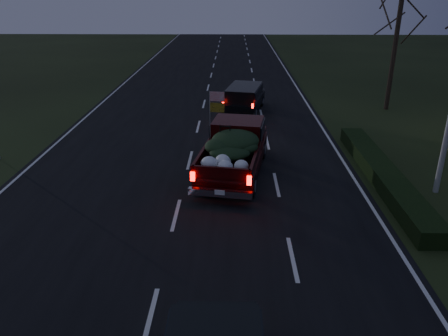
# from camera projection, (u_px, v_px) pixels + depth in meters

# --- Properties ---
(ground) EXTENTS (120.00, 120.00, 0.00)m
(ground) POSITION_uv_depth(u_px,v_px,m) (176.00, 215.00, 14.67)
(ground) COLOR black
(ground) RESTS_ON ground
(road_asphalt) EXTENTS (14.00, 120.00, 0.02)m
(road_asphalt) POSITION_uv_depth(u_px,v_px,m) (176.00, 215.00, 14.66)
(road_asphalt) COLOR black
(road_asphalt) RESTS_ON ground
(hedge_row) EXTENTS (1.00, 10.00, 0.60)m
(hedge_row) POSITION_uv_depth(u_px,v_px,m) (382.00, 173.00, 17.18)
(hedge_row) COLOR black
(hedge_row) RESTS_ON ground
(bare_tree_far) EXTENTS (3.60, 3.60, 7.00)m
(bare_tree_far) POSITION_uv_depth(u_px,v_px,m) (399.00, 21.00, 25.36)
(bare_tree_far) COLOR black
(bare_tree_far) RESTS_ON ground
(pickup_truck) EXTENTS (3.02, 5.96, 2.99)m
(pickup_truck) POSITION_uv_depth(u_px,v_px,m) (234.00, 147.00, 17.59)
(pickup_truck) COLOR #310606
(pickup_truck) RESTS_ON ground
(lead_suv) EXTENTS (2.73, 4.80, 1.30)m
(lead_suv) POSITION_uv_depth(u_px,v_px,m) (244.00, 96.00, 26.41)
(lead_suv) COLOR black
(lead_suv) RESTS_ON ground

